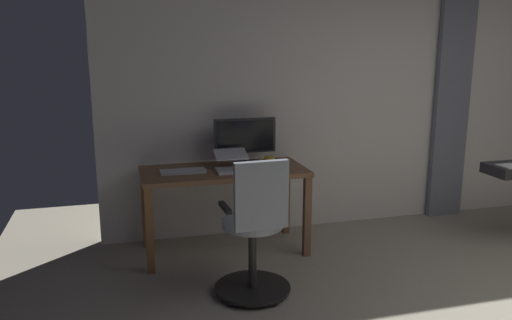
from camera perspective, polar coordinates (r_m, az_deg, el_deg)
The scene contains 10 objects.
back_room_partition at distance 5.53m, azimuth 16.85°, elevation 8.34°, with size 6.23×0.10×2.84m, color silver.
curtain_right_panel at distance 5.68m, azimuth 20.82°, elevation 6.05°, with size 0.38×0.06×2.42m, color slate.
desk at distance 4.45m, azimuth -3.56°, elevation -2.29°, with size 1.40×0.65×0.74m.
office_chair at distance 3.68m, azimuth -0.09°, elevation -8.09°, with size 0.56×0.56×1.04m.
computer_monitor at distance 4.62m, azimuth -1.22°, elevation 2.50°, with size 0.56×0.18×0.40m.
computer_keyboard at distance 4.33m, azimuth -8.06°, elevation -1.25°, with size 0.37×0.14×0.02m, color #B7BCC1.
laptop at distance 4.37m, azimuth -2.62°, elevation -0.47°, with size 0.29×0.33×0.16m.
cell_phone_face_up at distance 4.71m, azimuth 2.61°, elevation -0.09°, with size 0.07×0.14×0.01m, color black.
cell_phone_by_monitor at distance 4.37m, azimuth 2.14°, elevation -1.11°, with size 0.07×0.14×0.01m, color #232328.
mug_tea at distance 4.52m, azimuth 1.43°, elevation -0.13°, with size 0.13×0.09×0.09m.
Camera 1 is at (2.92, 1.87, 1.80)m, focal length 36.25 mm.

